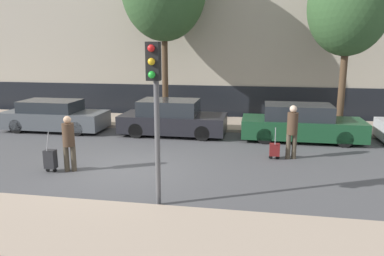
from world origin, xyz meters
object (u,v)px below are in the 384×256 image
pedestrian_left (69,140)px  trolley_left (50,159)px  bare_tree_down_street (349,6)px  trolley_right (275,150)px  parked_bicycle (296,116)px  parked_car_2 (301,124)px  pedestrian_right (292,129)px  parked_car_0 (54,116)px  parked_car_1 (172,119)px  traffic_light (155,92)px

pedestrian_left → trolley_left: 0.77m
trolley_left → bare_tree_down_street: (9.27, 6.80, 4.74)m
trolley_right → bare_tree_down_street: (2.82, 4.35, 4.82)m
parked_bicycle → trolley_right: bearing=-102.0°
parked_car_2 → bare_tree_down_street: bearing=43.1°
pedestrian_right → parked_car_0: bearing=149.9°
parked_car_1 → traffic_light: (1.28, -7.07, 1.96)m
parked_bicycle → traffic_light: bearing=-112.1°
trolley_right → traffic_light: (-2.77, -4.25, 2.31)m
trolley_left → trolley_right: trolley_left is taller
pedestrian_left → bare_tree_down_street: (8.75, 6.63, 4.20)m
traffic_light → parked_bicycle: traffic_light is taller
trolley_left → bare_tree_down_street: bearing=36.2°
parked_car_2 → trolley_left: size_ratio=3.82×
traffic_light → trolley_right: bearing=56.9°
parked_car_2 → parked_bicycle: bearing=88.5°
pedestrian_right → trolley_right: bearing=-179.9°
parked_car_2 → trolley_right: (-1.08, -2.73, -0.35)m
parked_car_2 → bare_tree_down_street: 5.07m
pedestrian_left → trolley_right: bearing=3.1°
parked_car_1 → pedestrian_right: pedestrian_right is taller
trolley_left → parked_bicycle: size_ratio=0.68×
trolley_right → parked_bicycle: bearing=78.0°
pedestrian_right → bare_tree_down_street: 6.32m
pedestrian_right → traffic_light: traffic_light is taller
trolley_left → pedestrian_left: bearing=18.0°
trolley_right → traffic_light: 5.57m
parked_car_0 → trolley_right: parked_car_0 is taller
parked_car_2 → traffic_light: 8.21m
traffic_light → parked_car_2: bearing=61.1°
parked_car_1 → traffic_light: size_ratio=1.17×
parked_bicycle → pedestrian_left: bearing=-132.6°
pedestrian_left → trolley_left: (-0.52, -0.17, -0.55)m
parked_car_2 → parked_bicycle: parked_car_2 is taller
pedestrian_left → traffic_light: bearing=-49.9°
pedestrian_right → trolley_right: (-0.53, -0.15, -0.69)m
traffic_light → parked_car_1: bearing=100.3°
parked_car_2 → pedestrian_right: size_ratio=2.61×
parked_car_0 → traffic_light: (6.47, -6.92, 2.00)m
parked_car_0 → parked_bicycle: (10.39, 2.75, -0.14)m
trolley_left → parked_bicycle: trolley_left is taller
trolley_right → bare_tree_down_street: size_ratio=0.15×
parked_car_1 → traffic_light: 7.45m
parked_car_1 → parked_car_2: (5.13, -0.10, -0.01)m
pedestrian_right → parked_bicycle: size_ratio=0.99×
parked_car_0 → parked_bicycle: size_ratio=2.48×
parked_bicycle → pedestrian_right: bearing=-96.7°
parked_car_2 → trolley_left: parked_car_2 is taller
parked_car_0 → parked_car_2: 10.32m
pedestrian_left → bare_tree_down_street: 11.75m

